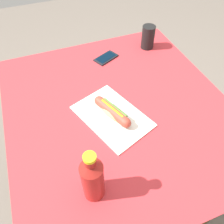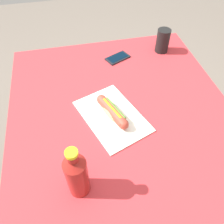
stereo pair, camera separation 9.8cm
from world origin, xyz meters
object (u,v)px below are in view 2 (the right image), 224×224
Objects in this scene: drinking_cup at (163,41)px; cell_phone at (118,58)px; hot_dog at (112,111)px; soda_bottle at (77,174)px.

cell_phone is at bearing -85.97° from drinking_cup.
hot_dog is 0.35m from soda_bottle.
soda_bottle is (0.70, -0.30, 0.10)m from cell_phone.
drinking_cup reaches higher than cell_phone.
drinking_cup is at bearing 94.03° from cell_phone.
cell_phone is at bearing 163.53° from hot_dog.
soda_bottle reaches higher than drinking_cup.
soda_bottle is 0.91m from drinking_cup.
hot_dog reaches higher than cell_phone.
soda_bottle reaches higher than cell_phone.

